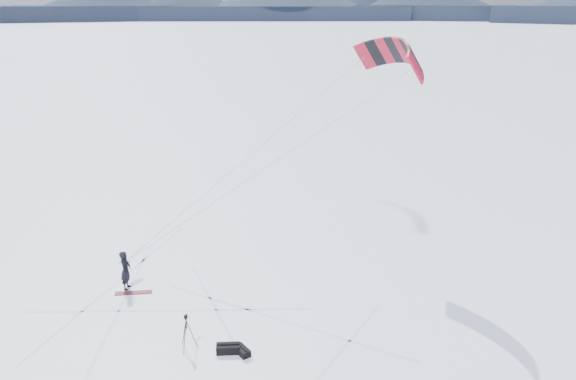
# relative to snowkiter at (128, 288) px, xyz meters

# --- Properties ---
(ground) EXTENTS (1800.00, 1800.00, 0.00)m
(ground) POSITION_rel_snowkiter_xyz_m (3.32, -3.23, 0.00)
(ground) COLOR white
(horizon_hills) EXTENTS (704.00, 705.94, 10.86)m
(horizon_hills) POSITION_rel_snowkiter_xyz_m (3.32, -3.23, 4.85)
(horizon_hills) COLOR black
(horizon_hills) RESTS_ON ground
(snow_tracks) EXTENTS (14.76, 10.25, 0.01)m
(snow_tracks) POSITION_rel_snowkiter_xyz_m (2.67, -3.58, 0.00)
(snow_tracks) COLOR #B0BFE0
(snow_tracks) RESTS_ON ground
(snowkiter) EXTENTS (0.48, 0.69, 1.82)m
(snowkiter) POSITION_rel_snowkiter_xyz_m (0.00, 0.00, 0.00)
(snowkiter) COLOR black
(snowkiter) RESTS_ON ground
(snowboard) EXTENTS (1.63, 0.63, 0.04)m
(snowboard) POSITION_rel_snowkiter_xyz_m (0.43, -0.40, 0.02)
(snowboard) COLOR maroon
(snowboard) RESTS_ON ground
(tripod) EXTENTS (0.66, 0.63, 1.44)m
(tripod) POSITION_rel_snowkiter_xyz_m (3.96, -4.23, 0.92)
(tripod) COLOR black
(tripod) RESTS_ON ground
(gear_bag_a) EXTENTS (0.93, 0.55, 0.39)m
(gear_bag_a) POSITION_rel_snowkiter_xyz_m (5.50, -4.30, 0.17)
(gear_bag_a) COLOR black
(gear_bag_a) RESTS_ON ground
(gear_bag_b) EXTENTS (0.72, 0.76, 0.32)m
(gear_bag_b) POSITION_rel_snowkiter_xyz_m (6.04, -4.34, 0.14)
(gear_bag_b) COLOR black
(gear_bag_b) RESTS_ON ground
(power_kite) EXTENTS (13.13, 7.74, 9.46)m
(power_kite) POSITION_rel_snowkiter_xyz_m (11.71, 5.10, 9.88)
(power_kite) COLOR red
(power_kite) RESTS_ON ground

